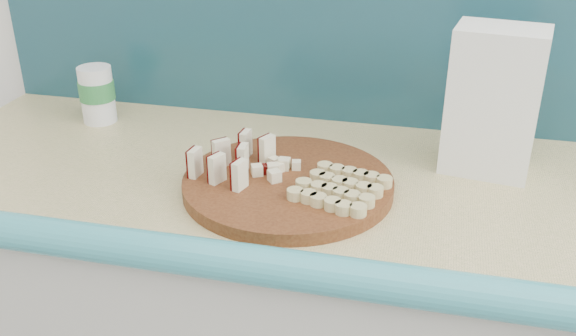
# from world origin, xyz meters

# --- Properties ---
(backsplash) EXTENTS (2.20, 0.02, 0.50)m
(backsplash) POSITION_xyz_m (0.10, 1.79, 1.16)
(backsplash) COLOR teal
(backsplash) RESTS_ON kitchen_counter
(cutting_board) EXTENTS (0.47, 0.47, 0.02)m
(cutting_board) POSITION_xyz_m (-0.25, 1.44, 0.92)
(cutting_board) COLOR #431E0E
(cutting_board) RESTS_ON kitchen_counter
(apple_wedges) EXTENTS (0.13, 0.16, 0.05)m
(apple_wedges) POSITION_xyz_m (-0.35, 1.44, 0.96)
(apple_wedges) COLOR #F9EFC7
(apple_wedges) RESTS_ON cutting_board
(apple_chunks) EXTENTS (0.06, 0.06, 0.02)m
(apple_chunks) POSITION_xyz_m (-0.27, 1.44, 0.94)
(apple_chunks) COLOR #FDF0CA
(apple_chunks) RESTS_ON cutting_board
(banana_slices) EXTENTS (0.17, 0.17, 0.02)m
(banana_slices) POSITION_xyz_m (-0.15, 1.40, 0.94)
(banana_slices) COLOR #D0BF7F
(banana_slices) RESTS_ON cutting_board
(flour_bag) EXTENTS (0.17, 0.14, 0.27)m
(flour_bag) POSITION_xyz_m (0.09, 1.61, 1.04)
(flour_bag) COLOR white
(flour_bag) RESTS_ON kitchen_counter
(canister) EXTENTS (0.08, 0.08, 0.12)m
(canister) POSITION_xyz_m (-0.73, 1.65, 0.98)
(canister) COLOR white
(canister) RESTS_ON kitchen_counter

